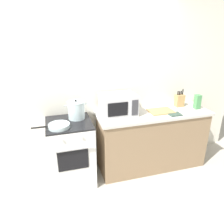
# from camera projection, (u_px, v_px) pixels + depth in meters

# --- Properties ---
(ground_plane) EXTENTS (10.00, 10.00, 0.00)m
(ground_plane) POSITION_uv_depth(u_px,v_px,m) (106.00, 203.00, 2.77)
(ground_plane) COLOR #B2ADA3
(back_wall) EXTENTS (4.40, 0.10, 2.50)m
(back_wall) POSITION_uv_depth(u_px,v_px,m) (108.00, 88.00, 3.25)
(back_wall) COLOR silver
(back_wall) RESTS_ON ground_plane
(lower_cabinet_right) EXTENTS (1.64, 0.56, 0.88)m
(lower_cabinet_right) POSITION_uv_depth(u_px,v_px,m) (151.00, 140.00, 3.39)
(lower_cabinet_right) COLOR #8C7051
(lower_cabinet_right) RESTS_ON ground_plane
(countertop_right) EXTENTS (1.70, 0.60, 0.04)m
(countertop_right) POSITION_uv_depth(u_px,v_px,m) (153.00, 113.00, 3.22)
(countertop_right) COLOR beige
(countertop_right) RESTS_ON lower_cabinet_right
(stove) EXTENTS (0.60, 0.64, 0.92)m
(stove) POSITION_uv_depth(u_px,v_px,m) (71.00, 152.00, 3.04)
(stove) COLOR white
(stove) RESTS_ON ground_plane
(stock_pot) EXTENTS (0.32, 0.24, 0.27)m
(stock_pot) POSITION_uv_depth(u_px,v_px,m) (76.00, 110.00, 2.95)
(stock_pot) COLOR silver
(stock_pot) RESTS_ON stove
(frying_pan) EXTENTS (0.47, 0.27, 0.05)m
(frying_pan) POSITION_uv_depth(u_px,v_px,m) (59.00, 126.00, 2.71)
(frying_pan) COLOR silver
(frying_pan) RESTS_ON stove
(microwave) EXTENTS (0.50, 0.37, 0.30)m
(microwave) POSITION_uv_depth(u_px,v_px,m) (118.00, 105.00, 3.07)
(microwave) COLOR silver
(microwave) RESTS_ON countertop_right
(cutting_board) EXTENTS (0.36, 0.26, 0.02)m
(cutting_board) POSITION_uv_depth(u_px,v_px,m) (161.00, 111.00, 3.22)
(cutting_board) COLOR tan
(cutting_board) RESTS_ON countertop_right
(knife_block) EXTENTS (0.13, 0.10, 0.28)m
(knife_block) POSITION_uv_depth(u_px,v_px,m) (179.00, 100.00, 3.41)
(knife_block) COLOR tan
(knife_block) RESTS_ON countertop_right
(pasta_box) EXTENTS (0.08, 0.08, 0.22)m
(pasta_box) POSITION_uv_depth(u_px,v_px,m) (197.00, 102.00, 3.31)
(pasta_box) COLOR #4C9356
(pasta_box) RESTS_ON countertop_right
(oven_mitt) EXTENTS (0.18, 0.14, 0.02)m
(oven_mitt) POSITION_uv_depth(u_px,v_px,m) (175.00, 114.00, 3.11)
(oven_mitt) COLOR #384C42
(oven_mitt) RESTS_ON countertop_right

